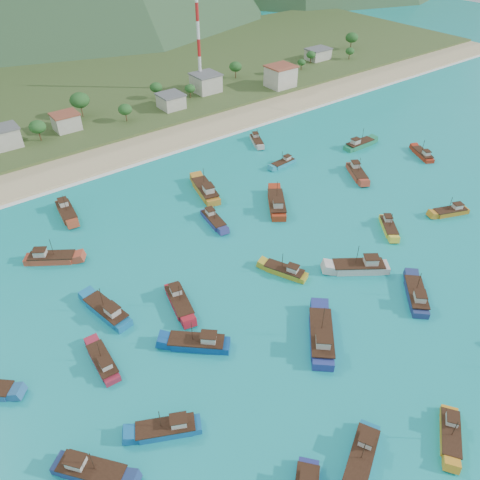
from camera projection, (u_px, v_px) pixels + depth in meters
ground at (302, 290)px, 95.65m from camera, size 600.00×600.00×0.00m
beach at (128, 151)px, 145.84m from camera, size 400.00×18.00×1.20m
land at (59, 95)px, 184.60m from camera, size 400.00×110.00×2.40m
surf_line at (143, 162)px, 139.81m from camera, size 400.00×2.50×0.08m
village at (145, 102)px, 165.63m from camera, size 215.30×29.22×7.66m
vegetation at (72, 116)px, 154.28m from camera, size 271.78×25.47×8.80m
radio_tower at (198, 39)px, 174.07m from camera, size 1.20×1.20×37.33m
boat_0 at (213, 220)px, 114.52m from camera, size 4.14×9.81×5.61m
boat_1 at (357, 173)px, 132.95m from camera, size 8.02×10.87×6.32m
boat_5 at (283, 163)px, 138.03m from camera, size 8.64×3.17×5.01m
boat_6 at (51, 258)px, 102.57m from camera, size 10.88×8.76×6.46m
boat_8 at (359, 145)px, 147.38m from camera, size 11.00×3.47×6.46m
boat_9 at (91, 471)px, 65.41m from camera, size 9.21×10.32×6.33m
boat_10 at (416, 296)px, 93.24m from camera, size 9.84×10.09×6.43m
boat_11 at (198, 343)px, 83.53m from camera, size 10.45×9.92×6.58m
boat_12 at (285, 271)px, 99.35m from camera, size 6.49×9.77×5.60m
boat_13 at (107, 311)px, 89.74m from camera, size 5.60×11.88×6.76m
boat_14 at (321, 337)px, 84.41m from camera, size 11.69×12.42×7.79m
boat_15 at (179, 302)px, 91.93m from camera, size 5.41×10.91×6.19m
boat_17 at (359, 267)px, 99.97m from camera, size 11.96×9.87×7.15m
boat_18 at (206, 191)px, 124.75m from camera, size 6.72×13.43×7.62m
boat_19 at (167, 429)px, 70.52m from camera, size 10.29×7.13×5.92m
boat_20 at (450, 434)px, 70.03m from camera, size 8.84×7.30×5.28m
boat_23 at (388, 227)px, 112.28m from camera, size 7.64×8.80×5.35m
boat_24 at (362, 456)px, 67.10m from camera, size 10.86×7.69×6.27m
boat_26 at (422, 155)px, 142.30m from camera, size 6.42×9.56×5.48m
boat_27 at (67, 212)px, 117.05m from camera, size 4.56×11.32×6.50m
boat_29 at (450, 212)px, 117.42m from camera, size 9.64×5.94×5.48m
boat_30 at (103, 362)px, 80.45m from camera, size 3.27×9.55×5.57m
boat_31 at (257, 141)px, 149.96m from camera, size 6.13×9.21×5.27m
boat_32 at (277, 204)px, 119.51m from camera, size 10.36×12.53×7.49m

